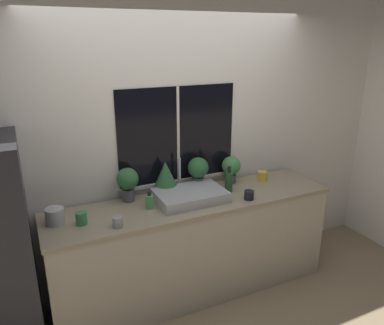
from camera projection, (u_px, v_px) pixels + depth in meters
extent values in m
plane|color=#937F60|center=(208.00, 308.00, 3.33)|extent=(14.00, 14.00, 0.00)
cube|color=silver|center=(177.00, 144.00, 3.46)|extent=(8.00, 0.06, 2.70)
cube|color=black|center=(178.00, 135.00, 3.40)|extent=(1.13, 0.01, 0.87)
cube|color=silver|center=(178.00, 135.00, 3.40)|extent=(0.02, 0.01, 0.87)
cube|color=silver|center=(179.00, 181.00, 3.54)|extent=(1.19, 0.04, 0.03)
cube|color=silver|center=(310.00, 109.00, 5.12)|extent=(0.06, 7.00, 2.70)
cube|color=#B2A893|center=(193.00, 248.00, 3.44)|extent=(2.53, 0.59, 0.90)
cube|color=gray|center=(193.00, 202.00, 3.29)|extent=(2.56, 0.62, 0.03)
cube|color=#ADADB2|center=(190.00, 195.00, 3.26)|extent=(0.60, 0.40, 0.09)
cylinder|color=#B7B7BC|center=(180.00, 189.00, 3.47)|extent=(0.04, 0.04, 0.03)
cylinder|color=#B7B7BC|center=(180.00, 173.00, 3.42)|extent=(0.02, 0.02, 0.29)
cylinder|color=#4C4C51|center=(128.00, 195.00, 3.25)|extent=(0.10, 0.10, 0.11)
sphere|color=#2D6638|center=(128.00, 179.00, 3.20)|extent=(0.19, 0.19, 0.19)
cylinder|color=#4C4C51|center=(166.00, 189.00, 3.39)|extent=(0.10, 0.10, 0.09)
cone|color=#2D6638|center=(165.00, 174.00, 3.34)|extent=(0.20, 0.20, 0.22)
cylinder|color=#4C4C51|center=(198.00, 183.00, 3.52)|extent=(0.11, 0.11, 0.11)
sphere|color=#2D6638|center=(198.00, 168.00, 3.47)|extent=(0.19, 0.19, 0.19)
cylinder|color=#4C4C51|center=(231.00, 178.00, 3.67)|extent=(0.10, 0.10, 0.08)
sphere|color=#478E4C|center=(231.00, 166.00, 3.63)|extent=(0.18, 0.18, 0.18)
cylinder|color=#519E5B|center=(150.00, 202.00, 3.11)|extent=(0.07, 0.07, 0.12)
cylinder|color=black|center=(149.00, 194.00, 3.09)|extent=(0.03, 0.03, 0.03)
cylinder|color=#235128|center=(229.00, 182.00, 3.43)|extent=(0.07, 0.07, 0.19)
cylinder|color=black|center=(229.00, 170.00, 3.39)|extent=(0.03, 0.03, 0.05)
cylinder|color=#38844C|center=(81.00, 218.00, 2.85)|extent=(0.09, 0.09, 0.10)
cylinder|color=gray|center=(118.00, 222.00, 2.81)|extent=(0.08, 0.08, 0.08)
cylinder|color=gold|center=(262.00, 176.00, 3.71)|extent=(0.09, 0.09, 0.09)
cylinder|color=black|center=(249.00, 195.00, 3.28)|extent=(0.09, 0.09, 0.08)
cylinder|color=#B2B2B7|center=(55.00, 216.00, 2.85)|extent=(0.14, 0.14, 0.13)
cone|color=#B2B2B7|center=(54.00, 208.00, 2.83)|extent=(0.12, 0.12, 0.01)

